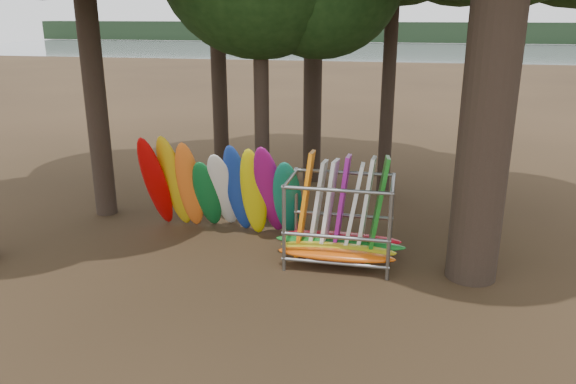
# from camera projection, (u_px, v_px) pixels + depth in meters

# --- Properties ---
(ground) EXTENTS (120.00, 120.00, 0.00)m
(ground) POSITION_uv_depth(u_px,v_px,m) (274.00, 265.00, 13.60)
(ground) COLOR #47331E
(ground) RESTS_ON ground
(lake) EXTENTS (160.00, 160.00, 0.00)m
(lake) POSITION_uv_depth(u_px,v_px,m) (384.00, 62.00, 69.53)
(lake) COLOR gray
(lake) RESTS_ON ground
(far_shore) EXTENTS (160.00, 4.00, 4.00)m
(far_shore) POSITION_uv_depth(u_px,v_px,m) (395.00, 32.00, 115.53)
(far_shore) COLOR black
(far_shore) RESTS_ON ground
(kayak_row) EXTENTS (4.50, 2.13, 2.97)m
(kayak_row) POSITION_uv_depth(u_px,v_px,m) (223.00, 190.00, 15.06)
(kayak_row) COLOR #BC0707
(kayak_row) RESTS_ON ground
(storage_rack) EXTENTS (3.24, 1.63, 2.72)m
(storage_rack) POSITION_uv_depth(u_px,v_px,m) (340.00, 224.00, 13.52)
(storage_rack) COLOR gray
(storage_rack) RESTS_ON ground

